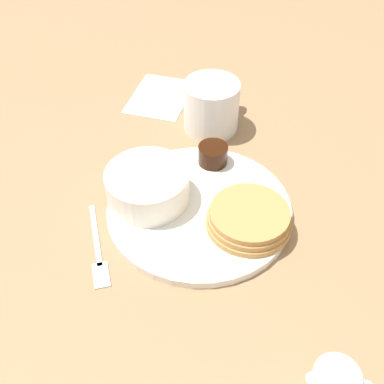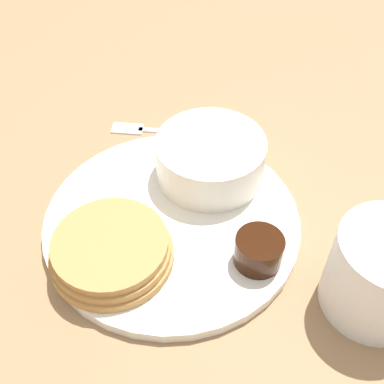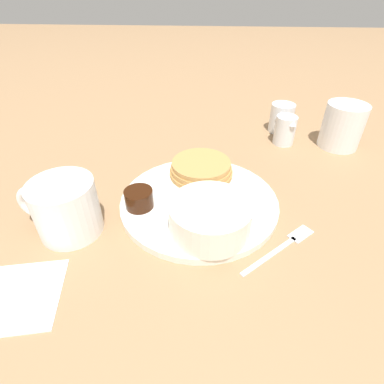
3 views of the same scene
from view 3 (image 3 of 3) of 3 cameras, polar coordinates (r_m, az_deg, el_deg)
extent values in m
plane|color=#93704C|center=(0.51, 1.35, -2.42)|extent=(4.00, 4.00, 0.00)
cylinder|color=white|center=(0.50, 1.36, -1.89)|extent=(0.26, 0.26, 0.01)
cylinder|color=#B78447|center=(0.56, 2.22, 3.74)|extent=(0.12, 0.12, 0.01)
cylinder|color=#B78447|center=(0.55, 2.25, 4.52)|extent=(0.11, 0.11, 0.01)
cylinder|color=#B78447|center=(0.55, 2.27, 5.32)|extent=(0.11, 0.11, 0.01)
cylinder|color=white|center=(0.43, 3.46, -4.91)|extent=(0.12, 0.12, 0.05)
cylinder|color=white|center=(0.42, 3.56, -2.87)|extent=(0.10, 0.10, 0.01)
cylinder|color=black|center=(0.48, -10.05, -1.24)|extent=(0.05, 0.05, 0.03)
cylinder|color=white|center=(0.42, 2.05, -8.23)|extent=(0.04, 0.04, 0.03)
sphere|color=white|center=(0.40, 2.10, -6.30)|extent=(0.02, 0.02, 0.02)
cylinder|color=white|center=(0.47, -22.80, -2.84)|extent=(0.09, 0.09, 0.09)
torus|color=white|center=(0.50, -27.65, -1.85)|extent=(0.06, 0.02, 0.06)
cylinder|color=white|center=(0.71, 17.28, 11.18)|extent=(0.05, 0.05, 0.06)
torus|color=white|center=(0.73, 16.21, 12.23)|extent=(0.02, 0.03, 0.03)
cone|color=white|center=(0.69, 18.67, 12.46)|extent=(0.02, 0.02, 0.01)
cylinder|color=white|center=(0.77, 16.67, 13.37)|extent=(0.06, 0.06, 0.07)
torus|color=white|center=(0.74, 16.56, 12.77)|extent=(0.02, 0.04, 0.04)
cone|color=white|center=(0.78, 17.17, 15.92)|extent=(0.02, 0.02, 0.01)
cube|color=silver|center=(0.44, 14.61, -11.56)|extent=(0.09, 0.08, 0.00)
cube|color=silver|center=(0.48, 20.00, -7.46)|extent=(0.04, 0.04, 0.00)
cube|color=white|center=(0.45, -32.35, -16.64)|extent=(0.15, 0.13, 0.00)
cylinder|color=white|center=(0.74, 26.75, 11.19)|extent=(0.08, 0.08, 0.10)
torus|color=white|center=(0.78, 26.36, 12.68)|extent=(0.02, 0.06, 0.06)
camera|label=1|loc=(0.75, 52.14, 40.90)|focal=45.00mm
camera|label=2|loc=(0.65, -26.23, 40.02)|focal=45.00mm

